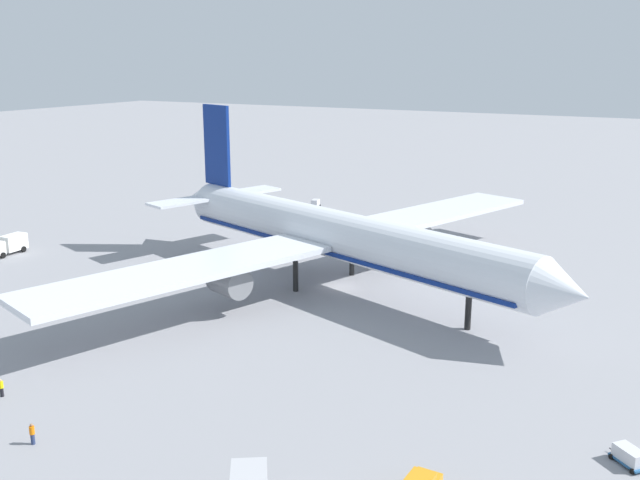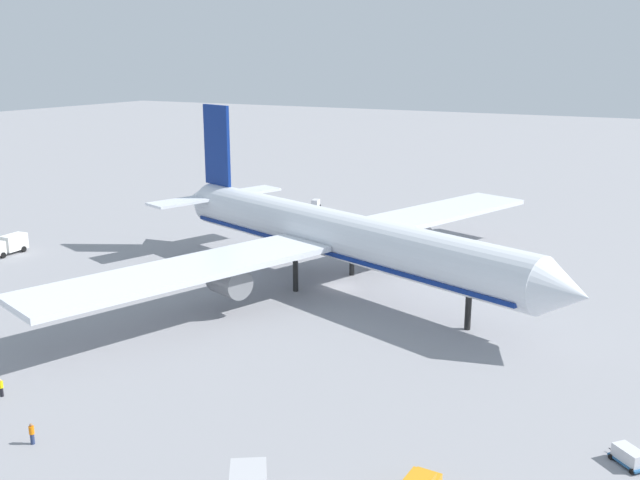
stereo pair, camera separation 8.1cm
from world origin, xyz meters
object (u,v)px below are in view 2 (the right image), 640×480
at_px(airliner, 334,235).
at_px(baggage_cart_1, 316,203).
at_px(ground_worker_0, 32,434).
at_px(baggage_cart_0, 629,456).
at_px(traffic_cone_3, 263,203).
at_px(ground_worker_1, 1,388).
at_px(service_truck_2, 9,244).

height_order(airliner, baggage_cart_1, airliner).
bearing_deg(ground_worker_0, baggage_cart_0, 24.49).
distance_m(airliner, baggage_cart_0, 48.14).
height_order(ground_worker_0, traffic_cone_3, ground_worker_0).
xyz_separation_m(baggage_cart_1, ground_worker_0, (23.95, -89.89, 0.07)).
xyz_separation_m(baggage_cart_0, ground_worker_1, (-50.00, -14.33, 0.11)).
height_order(baggage_cart_1, traffic_cone_3, baggage_cart_1).
height_order(service_truck_2, traffic_cone_3, service_truck_2).
bearing_deg(ground_worker_1, airliner, 75.07).
relative_size(service_truck_2, baggage_cart_1, 1.97).
xyz_separation_m(ground_worker_1, traffic_cone_3, (-25.53, 82.49, -0.56)).
xyz_separation_m(service_truck_2, ground_worker_0, (48.11, -37.00, -0.65)).
bearing_deg(service_truck_2, ground_worker_1, -39.84).
xyz_separation_m(service_truck_2, ground_worker_1, (39.13, -32.66, -0.71)).
relative_size(airliner, ground_worker_1, 47.93).
relative_size(baggage_cart_0, traffic_cone_3, 5.54).
bearing_deg(baggage_cart_1, traffic_cone_3, -163.86).
height_order(ground_worker_1, traffic_cone_3, ground_worker_1).
xyz_separation_m(baggage_cart_1, ground_worker_1, (14.97, -85.54, 0.02)).
xyz_separation_m(airliner, baggage_cart_1, (-26.25, 43.24, -5.94)).
bearing_deg(baggage_cart_0, service_truck_2, 168.38).
xyz_separation_m(service_truck_2, traffic_cone_3, (13.61, 49.83, -1.27)).
xyz_separation_m(airliner, baggage_cart_0, (38.72, -27.97, -6.04)).
distance_m(ground_worker_1, traffic_cone_3, 86.35).
relative_size(baggage_cart_0, baggage_cart_1, 0.97).
relative_size(service_truck_2, baggage_cart_0, 2.04).
bearing_deg(ground_worker_1, baggage_cart_1, 99.93).
height_order(ground_worker_0, ground_worker_1, ground_worker_0).
bearing_deg(baggage_cart_1, service_truck_2, -114.56).
relative_size(ground_worker_1, traffic_cone_3, 3.00).
bearing_deg(traffic_cone_3, baggage_cart_1, 16.14).
height_order(baggage_cart_0, baggage_cart_1, baggage_cart_1).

